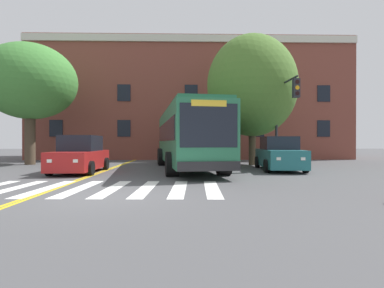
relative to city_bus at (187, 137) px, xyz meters
name	(u,v)px	position (x,y,z in m)	size (l,w,h in m)	color
ground_plane	(101,197)	(-2.40, -8.60, -1.81)	(120.00, 120.00, 0.00)	#4C4C4F
crosswalk	(96,188)	(-2.97, -7.15, -1.81)	(8.09, 3.92, 0.01)	white
lane_line_yellow_inner	(131,161)	(-4.40, 6.85, -1.81)	(0.12, 36.00, 0.01)	gold
lane_line_yellow_outer	(133,161)	(-4.24, 6.85, -1.81)	(0.12, 36.00, 0.01)	gold
city_bus	(187,137)	(0.00, 0.00, 0.00)	(4.04, 11.81, 3.34)	#28704C
car_red_near_lane	(80,156)	(-5.30, -1.90, -0.98)	(2.13, 4.57, 1.84)	#AD1E1E
car_teal_far_lane	(279,155)	(4.99, -0.88, -0.99)	(2.39, 4.73, 1.80)	#236B70
traffic_light_near_corner	(284,106)	(5.67, 0.35, 1.77)	(0.40, 3.19, 5.30)	#28282D
street_tree_curbside_large	(252,86)	(4.34, 2.73, 3.40)	(8.33, 8.25, 8.55)	brown
street_tree_curbside_small	(30,82)	(-10.51, 3.42, 3.73)	(6.98, 6.86, 8.09)	#4C3D2D
building_facade	(190,104)	(0.43, 13.25, 3.53)	(28.31, 9.86, 10.68)	brown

